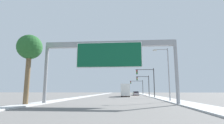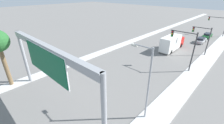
# 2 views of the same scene
# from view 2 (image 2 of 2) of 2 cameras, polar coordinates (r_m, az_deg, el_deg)

# --- Properties ---
(sidewalk_right) EXTENTS (3.00, 120.00, 0.15)m
(sidewalk_right) POSITION_cam_2_polar(r_m,az_deg,el_deg) (49.59, 36.12, 5.81)
(sidewalk_right) COLOR #BCBCBC
(sidewalk_right) RESTS_ON ground
(median_strip_left) EXTENTS (2.00, 120.00, 0.15)m
(median_strip_left) POSITION_cam_2_polar(r_m,az_deg,el_deg) (54.61, 16.91, 11.03)
(median_strip_left) COLOR #BCBCBC
(median_strip_left) RESTS_ON ground
(sign_gantry) EXTENTS (16.82, 0.73, 7.88)m
(sign_gantry) POSITION_cam_2_polar(r_m,az_deg,el_deg) (16.67, -23.55, 0.97)
(sign_gantry) COLOR gray
(sign_gantry) RESTS_ON ground
(car_mid_center) EXTENTS (1.76, 4.75, 1.36)m
(car_mid_center) POSITION_cam_2_polar(r_m,az_deg,el_deg) (53.69, 32.57, 8.54)
(car_mid_center) COLOR #1E662D
(car_mid_center) RESTS_ON ground
(car_mid_left) EXTENTS (1.73, 4.70, 1.40)m
(car_mid_left) POSITION_cam_2_polar(r_m,az_deg,el_deg) (47.33, 30.78, 7.17)
(car_mid_left) COLOR #A5A8AD
(car_mid_left) RESTS_ON ground
(truck_box_primary) EXTENTS (2.34, 8.90, 3.44)m
(truck_box_primary) POSITION_cam_2_polar(r_m,az_deg,el_deg) (37.79, 21.87, 6.80)
(truck_box_primary) COLOR red
(truck_box_primary) RESTS_ON ground
(traffic_light_near_intersection) EXTENTS (4.36, 0.32, 6.86)m
(traffic_light_near_intersection) POSITION_cam_2_polar(r_m,az_deg,el_deg) (27.90, 26.46, 5.93)
(traffic_light_near_intersection) COLOR #2D2D30
(traffic_light_near_intersection) RESTS_ON ground
(traffic_light_mid_block) EXTENTS (3.73, 0.32, 5.99)m
(traffic_light_mid_block) POSITION_cam_2_polar(r_m,az_deg,el_deg) (37.43, 31.39, 8.37)
(traffic_light_mid_block) COLOR #2D2D30
(traffic_light_mid_block) RESTS_ON ground
(traffic_light_far_intersection) EXTENTS (5.31, 0.32, 5.76)m
(traffic_light_far_intersection) POSITION_cam_2_polar(r_m,az_deg,el_deg) (56.91, 35.75, 12.03)
(traffic_light_far_intersection) COLOR #2D2D30
(traffic_light_far_intersection) RESTS_ON ground
(street_lamp_right) EXTENTS (2.36, 0.28, 8.19)m
(street_lamp_right) POSITION_cam_2_polar(r_m,az_deg,el_deg) (15.12, 13.05, -6.40)
(street_lamp_right) COLOR gray
(street_lamp_right) RESTS_ON ground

